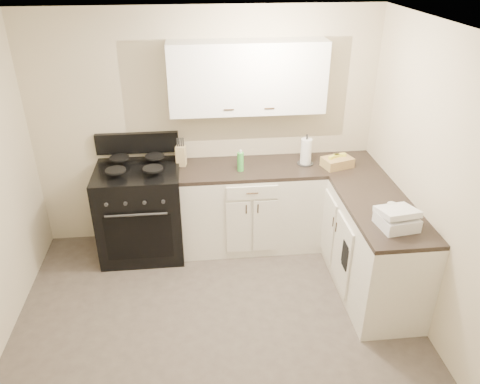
{
  "coord_description": "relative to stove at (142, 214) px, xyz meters",
  "views": [
    {
      "loc": [
        -0.13,
        -2.89,
        3.01
      ],
      "look_at": [
        0.27,
        0.85,
        1.0
      ],
      "focal_mm": 35.0,
      "sensor_mm": 36.0,
      "label": 1
    }
  ],
  "objects": [
    {
      "name": "floor",
      "position": [
        0.72,
        -1.48,
        -0.46
      ],
      "size": [
        3.6,
        3.6,
        0.0
      ],
      "primitive_type": "plane",
      "color": "#473F38",
      "rests_on": "ground"
    },
    {
      "name": "ceiling",
      "position": [
        0.72,
        -1.48,
        2.04
      ],
      "size": [
        3.6,
        3.6,
        0.0
      ],
      "primitive_type": "plane",
      "color": "white",
      "rests_on": "wall_back"
    },
    {
      "name": "wall_back",
      "position": [
        0.72,
        0.32,
        0.79
      ],
      "size": [
        3.6,
        0.0,
        3.6
      ],
      "primitive_type": "plane",
      "rotation": [
        1.57,
        0.0,
        0.0
      ],
      "color": "beige",
      "rests_on": "ground"
    },
    {
      "name": "wall_right",
      "position": [
        2.52,
        -1.48,
        0.79
      ],
      "size": [
        0.0,
        3.6,
        3.6
      ],
      "primitive_type": "plane",
      "rotation": [
        1.57,
        0.0,
        -1.57
      ],
      "color": "beige",
      "rests_on": "ground"
    },
    {
      "name": "base_cabinets_back",
      "position": [
        1.15,
        0.02,
        -0.01
      ],
      "size": [
        1.55,
        0.6,
        0.9
      ],
      "primitive_type": "cube",
      "color": "white",
      "rests_on": "floor"
    },
    {
      "name": "base_cabinets_right",
      "position": [
        2.22,
        -0.63,
        -0.01
      ],
      "size": [
        0.6,
        1.9,
        0.9
      ],
      "primitive_type": "cube",
      "color": "white",
      "rests_on": "floor"
    },
    {
      "name": "countertop_back",
      "position": [
        1.15,
        0.02,
        0.46
      ],
      "size": [
        1.55,
        0.6,
        0.04
      ],
      "primitive_type": "cube",
      "color": "black",
      "rests_on": "base_cabinets_back"
    },
    {
      "name": "countertop_right",
      "position": [
        2.22,
        -0.63,
        0.46
      ],
      "size": [
        0.6,
        1.9,
        0.04
      ],
      "primitive_type": "cube",
      "color": "black",
      "rests_on": "base_cabinets_right"
    },
    {
      "name": "upper_cabinets",
      "position": [
        1.15,
        0.18,
        1.38
      ],
      "size": [
        1.55,
        0.3,
        0.7
      ],
      "primitive_type": "cube",
      "color": "white",
      "rests_on": "wall_back"
    },
    {
      "name": "stove",
      "position": [
        0.0,
        0.0,
        0.0
      ],
      "size": [
        0.86,
        0.73,
        1.04
      ],
      "primitive_type": "cube",
      "color": "black",
      "rests_on": "floor"
    },
    {
      "name": "knife_block",
      "position": [
        0.45,
        0.14,
        0.59
      ],
      "size": [
        0.11,
        0.11,
        0.22
      ],
      "primitive_type": "cube",
      "rotation": [
        0.0,
        0.0,
        -0.22
      ],
      "color": "tan",
      "rests_on": "countertop_back"
    },
    {
      "name": "paper_towel",
      "position": [
        1.75,
        0.04,
        0.62
      ],
      "size": [
        0.14,
        0.14,
        0.28
      ],
      "primitive_type": "cylinder",
      "rotation": [
        0.0,
        0.0,
        0.21
      ],
      "color": "white",
      "rests_on": "countertop_back"
    },
    {
      "name": "soap_bottle",
      "position": [
        1.05,
        -0.05,
        0.58
      ],
      "size": [
        0.09,
        0.09,
        0.2
      ],
      "primitive_type": "cylinder",
      "rotation": [
        0.0,
        0.0,
        0.36
      ],
      "color": "green",
      "rests_on": "countertop_back"
    },
    {
      "name": "wicker_basket",
      "position": [
        2.07,
        -0.06,
        0.53
      ],
      "size": [
        0.35,
        0.28,
        0.1
      ],
      "primitive_type": "cube",
      "rotation": [
        0.0,
        0.0,
        0.3
      ],
      "color": "tan",
      "rests_on": "countertop_right"
    },
    {
      "name": "countertop_grill",
      "position": [
        2.22,
        -1.26,
        0.53
      ],
      "size": [
        0.33,
        0.31,
        0.11
      ],
      "primitive_type": "cube",
      "rotation": [
        0.0,
        0.0,
        0.14
      ],
      "color": "silver",
      "rests_on": "countertop_right"
    },
    {
      "name": "glass_jar",
      "position": [
        2.22,
        -1.12,
        0.55
      ],
      "size": [
        0.1,
        0.1,
        0.14
      ],
      "primitive_type": "cylinder",
      "rotation": [
        0.0,
        0.0,
        0.26
      ],
      "color": "silver",
      "rests_on": "countertop_right"
    },
    {
      "name": "oven_mitt_near",
      "position": [
        1.9,
        -1.03,
        0.07
      ],
      "size": [
        0.02,
        0.13,
        0.23
      ],
      "primitive_type": "cube",
      "color": "black",
      "rests_on": "base_cabinets_right"
    },
    {
      "name": "oven_mitt_far",
      "position": [
        1.9,
        -1.05,
        0.04
      ],
      "size": [
        0.02,
        0.13,
        0.23
      ],
      "primitive_type": "cube",
      "color": "black",
      "rests_on": "base_cabinets_right"
    }
  ]
}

